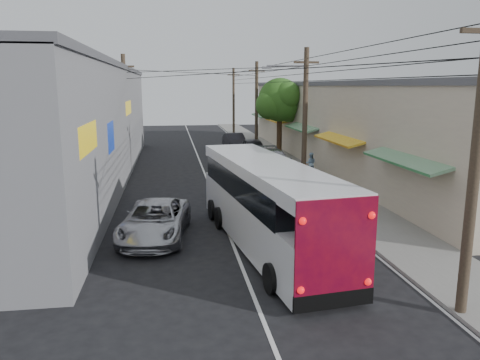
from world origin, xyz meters
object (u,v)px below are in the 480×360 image
object	(u,v)px
parked_car_far	(235,141)
pedestrian_far	(311,163)
coach_bus	(266,203)
pedestrian_near	(303,172)
jeepney	(155,220)
parked_suv	(272,163)
parked_car_mid	(253,148)

from	to	relation	value
parked_car_far	pedestrian_far	size ratio (longest dim) A/B	3.13
coach_bus	pedestrian_far	distance (m)	14.60
pedestrian_near	pedestrian_far	distance (m)	3.98
jeepney	pedestrian_near	world-z (taller)	pedestrian_near
coach_bus	jeepney	size ratio (longest dim) A/B	2.16
jeepney	parked_suv	xyz separation A→B (m)	(7.39, 12.35, 0.14)
coach_bus	pedestrian_near	bearing A→B (deg)	59.36
parked_car_mid	parked_car_far	xyz separation A→B (m)	(-0.80, 5.70, -0.05)
parked_car_far	pedestrian_far	bearing A→B (deg)	-83.09
parked_car_mid	pedestrian_far	xyz separation A→B (m)	(2.39, -8.53, 0.04)
coach_bus	pedestrian_far	bearing A→B (deg)	59.33
parked_car_far	parked_car_mid	bearing A→B (deg)	-87.73
parked_car_mid	parked_car_far	size ratio (longest dim) A/B	1.04
pedestrian_near	parked_car_far	bearing A→B (deg)	-84.03
pedestrian_near	coach_bus	bearing A→B (deg)	67.45
parked_suv	parked_car_mid	size ratio (longest dim) A/B	1.26
jeepney	pedestrian_far	world-z (taller)	pedestrian_far
parked_car_mid	parked_car_far	distance (m)	5.76
parked_suv	parked_car_mid	bearing A→B (deg)	86.76
coach_bus	parked_suv	distance (m)	14.31
coach_bus	pedestrian_near	distance (m)	10.63
parked_car_mid	pedestrian_near	world-z (taller)	pedestrian_near
pedestrian_near	parked_suv	bearing A→B (deg)	-76.20
jeepney	parked_car_mid	size ratio (longest dim) A/B	1.11
coach_bus	parked_car_far	size ratio (longest dim) A/B	2.49
jeepney	parked_car_far	xyz separation A→B (m)	(6.74, 26.06, 0.02)
parked_car_far	jeepney	bearing A→B (deg)	-110.22
parked_suv	pedestrian_far	distance (m)	2.60
parked_car_mid	pedestrian_far	world-z (taller)	parked_car_mid
pedestrian_near	parked_car_mid	bearing A→B (deg)	-85.39
coach_bus	parked_car_mid	world-z (taller)	coach_bus
parked_car_far	pedestrian_near	size ratio (longest dim) A/B	2.73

